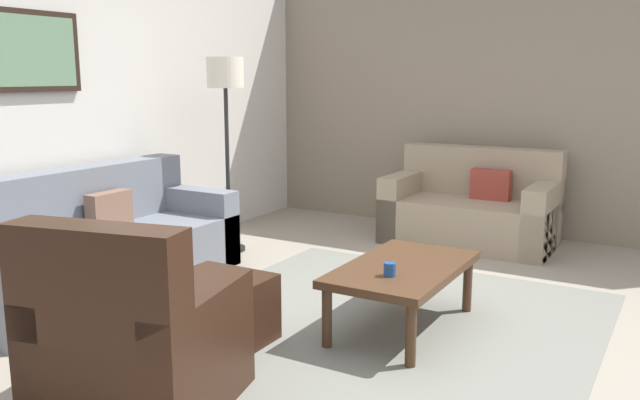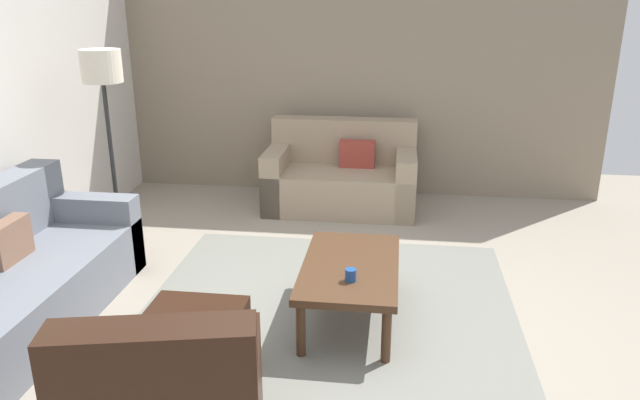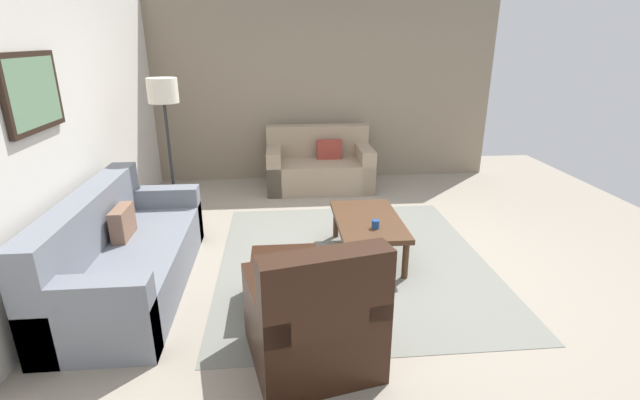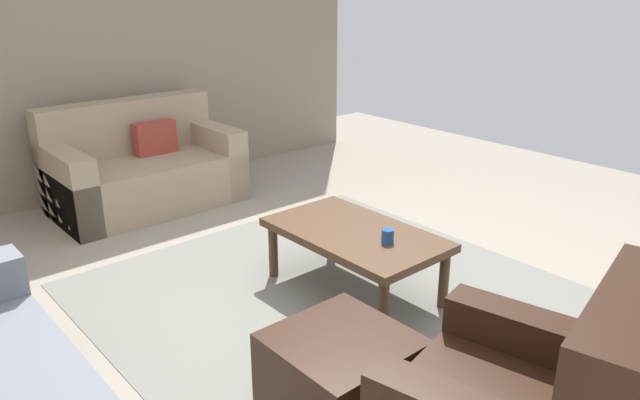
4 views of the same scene
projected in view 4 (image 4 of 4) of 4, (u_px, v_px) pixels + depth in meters
ground_plane at (347, 305)px, 3.60m from camera, size 8.00×8.00×0.00m
stone_feature_panel at (114, 34)px, 5.25m from camera, size 0.12×5.20×2.80m
area_rug at (347, 305)px, 3.60m from camera, size 2.94×2.62×0.01m
couch_loveseat at (141, 170)px, 5.16m from camera, size 0.87×1.52×0.88m
ottoman at (341, 377)px, 2.63m from camera, size 0.56×0.56×0.40m
coffee_table at (355, 238)px, 3.65m from camera, size 1.10×0.64×0.41m
cup at (388, 236)px, 3.46m from camera, size 0.07×0.07×0.08m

